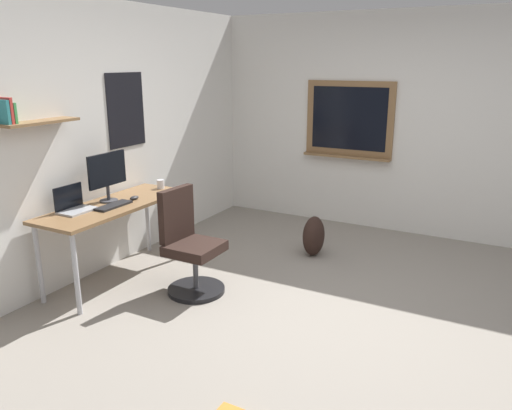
% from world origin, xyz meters
% --- Properties ---
extents(ground_plane, '(5.20, 5.20, 0.00)m').
position_xyz_m(ground_plane, '(0.00, 0.00, 0.00)').
color(ground_plane, gray).
rests_on(ground_plane, ground).
extents(wall_back, '(5.00, 0.30, 2.60)m').
position_xyz_m(wall_back, '(-0.00, 2.45, 1.30)').
color(wall_back, silver).
rests_on(wall_back, ground).
extents(wall_right, '(0.22, 5.00, 2.60)m').
position_xyz_m(wall_right, '(2.45, 0.03, 1.30)').
color(wall_right, silver).
rests_on(wall_right, ground).
extents(desk, '(1.54, 0.56, 0.75)m').
position_xyz_m(desk, '(-0.30, 2.09, 0.67)').
color(desk, olive).
rests_on(desk, ground).
extents(office_chair, '(0.52, 0.52, 0.95)m').
position_xyz_m(office_chair, '(-0.19, 1.32, 0.41)').
color(office_chair, black).
rests_on(office_chair, ground).
extents(laptop, '(0.31, 0.21, 0.23)m').
position_xyz_m(laptop, '(-0.64, 2.23, 0.80)').
color(laptop, '#ADAFB5').
rests_on(laptop, desk).
extents(monitor_primary, '(0.46, 0.17, 0.46)m').
position_xyz_m(monitor_primary, '(-0.26, 2.18, 1.02)').
color(monitor_primary, '#38383D').
rests_on(monitor_primary, desk).
extents(keyboard, '(0.37, 0.13, 0.02)m').
position_xyz_m(keyboard, '(-0.37, 2.02, 0.76)').
color(keyboard, black).
rests_on(keyboard, desk).
extents(computer_mouse, '(0.10, 0.06, 0.03)m').
position_xyz_m(computer_mouse, '(-0.09, 2.02, 0.77)').
color(computer_mouse, '#262628').
rests_on(computer_mouse, desk).
extents(coffee_mug, '(0.08, 0.08, 0.09)m').
position_xyz_m(coffee_mug, '(0.37, 2.07, 0.80)').
color(coffee_mug, silver).
rests_on(coffee_mug, desk).
extents(backpack, '(0.32, 0.22, 0.43)m').
position_xyz_m(backpack, '(1.15, 0.65, 0.22)').
color(backpack, black).
rests_on(backpack, ground).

